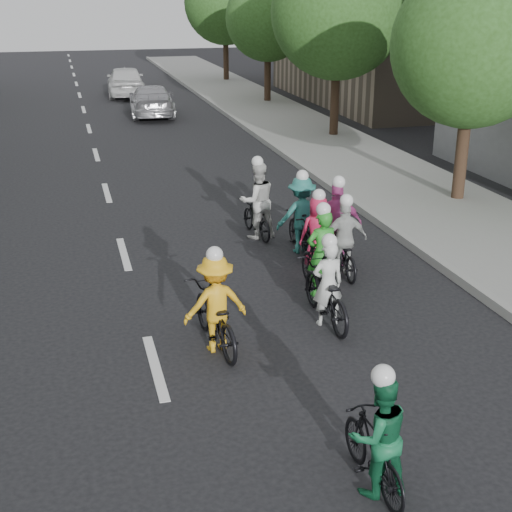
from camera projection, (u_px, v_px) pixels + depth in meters
name	position (u px, v px, depth m)	size (l,w,h in m)	color
ground	(155.00, 367.00, 10.57)	(120.00, 120.00, 0.00)	black
sidewalk_right	(375.00, 172.00, 21.54)	(4.00, 80.00, 0.15)	gray
curb_right	(314.00, 176.00, 21.05)	(0.18, 80.00, 0.18)	#999993
bldg_se	(413.00, 17.00, 34.77)	(10.00, 14.00, 8.00)	gray
tree_r_0	(473.00, 46.00, 17.29)	(4.00, 4.00, 5.97)	black
tree_r_1	(338.00, 11.00, 25.23)	(4.80, 4.80, 6.93)	black
tree_r_2	(268.00, 18.00, 33.56)	(4.00, 4.00, 5.97)	black
tree_r_3	(225.00, 3.00, 41.50)	(4.80, 4.80, 6.93)	black
cyclist_0	(326.00, 291.00, 11.83)	(0.69, 1.93, 1.59)	black
cyclist_1	(376.00, 443.00, 7.81)	(0.72, 1.50, 1.59)	black
cyclist_2	(215.00, 311.00, 10.94)	(1.05, 1.95, 1.69)	black
cyclist_3	(336.00, 232.00, 14.32)	(1.06, 1.76, 1.86)	black
cyclist_4	(317.00, 239.00, 14.27)	(0.73, 1.66, 1.62)	black
cyclist_5	(320.00, 262.00, 12.93)	(0.61, 1.65, 1.76)	black
cyclist_6	(257.00, 208.00, 15.91)	(0.90, 1.59, 1.86)	black
cyclist_7	(301.00, 220.00, 15.01)	(1.07, 1.49, 1.79)	black
cyclist_8	(343.00, 247.00, 13.81)	(0.90, 1.62, 1.65)	black
follow_car_lead	(151.00, 101.00, 31.29)	(1.87, 4.61, 1.34)	#AAAAAE
follow_car_trail	(126.00, 81.00, 37.00)	(1.85, 4.61, 1.57)	silver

